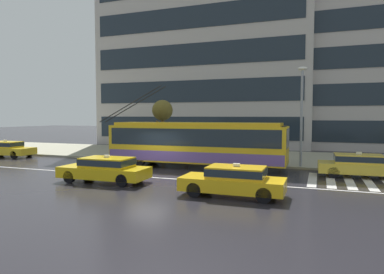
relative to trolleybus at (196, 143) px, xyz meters
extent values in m
plane|color=black|center=(-1.94, -2.96, -1.62)|extent=(160.00, 160.00, 0.00)
cube|color=gray|center=(-1.94, 6.60, -1.55)|extent=(80.00, 10.00, 0.14)
cube|color=beige|center=(7.18, -1.68, -1.62)|extent=(0.44, 4.40, 0.01)
cube|color=beige|center=(8.08, -1.68, -1.62)|extent=(0.44, 4.40, 0.01)
cube|color=beige|center=(8.98, -1.68, -1.62)|extent=(0.44, 4.40, 0.01)
cube|color=beige|center=(9.88, -1.68, -1.62)|extent=(0.44, 4.40, 0.01)
cube|color=silver|center=(-1.94, -4.16, -1.62)|extent=(72.00, 0.14, 0.01)
cube|color=gold|center=(-0.02, 0.00, -0.04)|extent=(11.53, 2.67, 2.33)
cube|color=gold|center=(-0.02, 0.00, 1.22)|extent=(10.84, 2.41, 0.20)
cube|color=#1E2833|center=(-0.02, 0.00, 0.42)|extent=(11.07, 2.70, 1.07)
cube|color=#674E9D|center=(-0.02, 0.00, -0.79)|extent=(11.42, 2.70, 0.65)
cube|color=#1E2833|center=(5.68, 0.09, 0.42)|extent=(0.15, 2.20, 1.16)
cube|color=black|center=(5.53, 0.09, 1.02)|extent=(0.19, 1.90, 0.28)
cylinder|color=black|center=(-4.69, 0.28, 2.53)|extent=(4.77, 0.14, 2.47)
cylinder|color=black|center=(-4.68, -0.42, 2.53)|extent=(4.77, 0.14, 2.47)
cylinder|color=black|center=(3.87, 1.16, -1.10)|extent=(1.04, 0.32, 1.04)
cylinder|color=black|center=(3.91, -1.04, -1.10)|extent=(1.04, 0.32, 1.04)
cylinder|color=black|center=(-3.71, 1.04, -1.10)|extent=(1.04, 0.32, 1.04)
cylinder|color=black|center=(-3.68, -1.15, -1.10)|extent=(1.04, 0.32, 1.04)
cube|color=yellow|center=(4.09, -6.92, -1.11)|extent=(4.34, 1.76, 0.55)
cube|color=yellow|center=(4.26, -6.92, -0.60)|extent=(2.35, 1.50, 0.48)
cube|color=#1E2833|center=(4.26, -6.92, -0.57)|extent=(2.39, 1.52, 0.31)
cube|color=silver|center=(4.26, -6.92, -0.29)|extent=(0.28, 0.16, 0.12)
cylinder|color=black|center=(2.66, -7.70, -1.31)|extent=(0.62, 0.20, 0.62)
cylinder|color=black|center=(2.65, -6.16, -1.31)|extent=(0.62, 0.20, 0.62)
cylinder|color=black|center=(5.52, -7.68, -1.31)|extent=(0.62, 0.20, 0.62)
cylinder|color=black|center=(5.51, -6.15, -1.31)|extent=(0.62, 0.20, 0.62)
cube|color=yellow|center=(-2.78, -6.18, -1.11)|extent=(4.63, 1.89, 0.55)
cube|color=gold|center=(-2.60, -6.17, -0.60)|extent=(2.51, 1.59, 0.48)
cube|color=#1E2833|center=(-2.60, -6.17, -0.57)|extent=(2.56, 1.61, 0.31)
cube|color=silver|center=(-2.60, -6.17, -0.29)|extent=(0.28, 0.17, 0.12)
cylinder|color=black|center=(-4.28, -7.00, -1.31)|extent=(0.62, 0.21, 0.62)
cylinder|color=black|center=(-4.31, -5.42, -1.31)|extent=(0.62, 0.21, 0.62)
cylinder|color=black|center=(-1.25, -6.94, -1.31)|extent=(0.62, 0.21, 0.62)
cylinder|color=black|center=(-1.29, -5.35, -1.31)|extent=(0.62, 0.21, 0.62)
cube|color=yellow|center=(9.72, -0.10, -1.11)|extent=(4.62, 1.88, 0.55)
cube|color=yellow|center=(9.54, -0.11, -0.60)|extent=(2.51, 1.56, 0.48)
cube|color=#1E2833|center=(9.54, -0.11, -0.57)|extent=(2.56, 1.58, 0.31)
cube|color=silver|center=(9.54, -0.11, -0.29)|extent=(0.29, 0.17, 0.12)
cylinder|color=black|center=(8.19, 0.61, -1.31)|extent=(0.63, 0.22, 0.62)
cylinder|color=black|center=(8.24, -0.92, -1.31)|extent=(0.63, 0.22, 0.62)
cube|color=yellow|center=(-16.65, 0.21, -1.11)|extent=(4.64, 1.95, 0.55)
cube|color=yellow|center=(-16.83, 0.20, -0.60)|extent=(2.53, 1.62, 0.48)
cube|color=#1E2833|center=(-16.83, 0.20, -0.57)|extent=(2.58, 1.64, 0.31)
cube|color=silver|center=(-16.83, 0.20, -0.29)|extent=(0.29, 0.17, 0.12)
cylinder|color=black|center=(-15.17, 1.05, -1.31)|extent=(0.63, 0.23, 0.62)
cylinder|color=black|center=(-15.11, -0.50, -1.31)|extent=(0.63, 0.23, 0.62)
cylinder|color=black|center=(-18.19, 0.93, -1.31)|extent=(0.63, 0.23, 0.62)
cylinder|color=gray|center=(-0.67, 2.82, -0.27)|extent=(0.08, 0.08, 2.43)
cylinder|color=gray|center=(-4.16, 2.82, -0.27)|extent=(0.08, 0.08, 2.43)
cylinder|color=gray|center=(-0.67, 4.42, -0.27)|extent=(0.08, 0.08, 2.43)
cylinder|color=gray|center=(-4.16, 4.42, -0.27)|extent=(0.08, 0.08, 2.43)
cube|color=#99ADB2|center=(-2.41, 4.42, -0.22)|extent=(3.31, 0.04, 1.94)
cube|color=#B2B2B7|center=(-2.41, 3.62, 0.98)|extent=(3.79, 1.90, 0.08)
cube|color=brown|center=(-2.41, 4.02, -1.03)|extent=(2.44, 0.36, 0.08)
cylinder|color=brown|center=(1.50, 4.47, -1.07)|extent=(0.14, 0.14, 0.83)
cylinder|color=brown|center=(1.38, 4.37, -1.07)|extent=(0.14, 0.14, 0.83)
cylinder|color=#483D21|center=(1.44, 4.42, -0.36)|extent=(0.51, 0.51, 0.60)
sphere|color=tan|center=(1.44, 4.42, 0.06)|extent=(0.23, 0.23, 0.23)
cone|color=#2444A7|center=(1.53, 4.49, 0.35)|extent=(1.23, 1.23, 0.27)
cylinder|color=#333333|center=(1.53, 4.49, -0.17)|extent=(0.02, 0.02, 0.77)
cylinder|color=black|center=(4.95, 3.70, -1.08)|extent=(0.14, 0.14, 0.79)
cylinder|color=black|center=(4.86, 3.83, -1.08)|extent=(0.14, 0.14, 0.79)
cylinder|color=#40564F|center=(4.90, 3.76, -0.40)|extent=(0.50, 0.50, 0.57)
sphere|color=#DDB288|center=(4.90, 3.76, 0.00)|extent=(0.22, 0.22, 0.22)
cone|color=black|center=(4.97, 3.66, 0.28)|extent=(1.52, 1.52, 0.30)
cylinder|color=#333333|center=(4.97, 3.66, -0.24)|extent=(0.02, 0.02, 0.74)
cylinder|color=#52414B|center=(-1.88, 2.86, -1.07)|extent=(0.14, 0.14, 0.82)
cylinder|color=#52414B|center=(-1.75, 2.95, -1.07)|extent=(0.14, 0.14, 0.82)
cylinder|color=#4F2D21|center=(-1.82, 2.90, -0.37)|extent=(0.50, 0.50, 0.58)
sphere|color=#E1B082|center=(-1.82, 2.90, 0.03)|extent=(0.22, 0.22, 0.22)
cone|color=#CB2465|center=(-1.91, 2.83, 0.32)|extent=(1.28, 1.28, 0.30)
cylinder|color=#333333|center=(-1.91, 2.83, -0.20)|extent=(0.02, 0.02, 0.75)
cylinder|color=gray|center=(6.38, 2.03, 1.57)|extent=(0.16, 0.16, 6.10)
ellipsoid|color=silver|center=(6.38, 2.03, 4.74)|extent=(0.60, 0.32, 0.24)
cylinder|color=brown|center=(-3.94, 3.26, 0.05)|extent=(0.27, 0.27, 3.07)
cylinder|color=brown|center=(-4.16, 3.61, 1.67)|extent=(0.58, 0.84, 1.16)
cylinder|color=brown|center=(-4.10, 3.05, 1.02)|extent=(0.47, 0.58, 0.82)
cylinder|color=brown|center=(-4.51, 3.23, 0.74)|extent=(1.21, 0.19, 1.04)
sphere|color=brown|center=(-3.94, 3.26, 2.19)|extent=(1.60, 1.60, 1.60)
cube|color=#B7B1AB|center=(-5.35, 19.45, 9.98)|extent=(24.27, 11.76, 23.20)
cube|color=#1E2833|center=(-5.35, 13.54, 0.51)|extent=(22.81, 0.06, 2.32)
cube|color=#1E2833|center=(-5.35, 13.54, 4.37)|extent=(22.81, 0.06, 2.32)
cube|color=#1E2833|center=(-5.35, 13.54, 8.24)|extent=(22.81, 0.06, 2.32)
cube|color=#1E2833|center=(-5.35, 13.54, 12.11)|extent=(22.81, 0.06, 2.32)
camera|label=1|loc=(7.49, -20.94, 1.75)|focal=32.24mm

